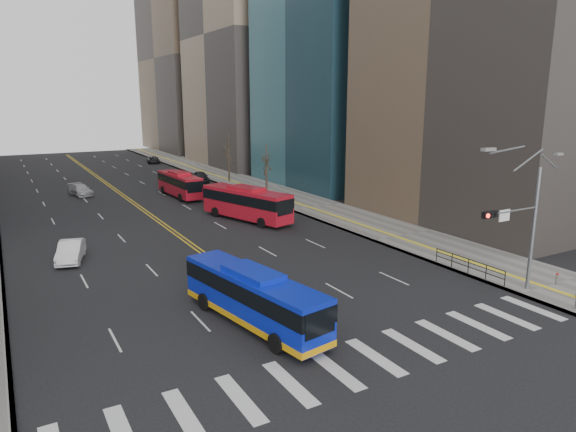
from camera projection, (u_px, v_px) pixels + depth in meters
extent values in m
plane|color=black|center=(355.00, 363.00, 23.98)|extent=(220.00, 220.00, 0.00)
cube|color=slate|center=(260.00, 188.00, 70.52)|extent=(7.00, 130.00, 0.15)
cube|color=silver|center=(185.00, 416.00, 19.99)|extent=(0.70, 4.00, 0.01)
cube|color=silver|center=(240.00, 398.00, 21.13)|extent=(0.70, 4.00, 0.01)
cube|color=silver|center=(290.00, 383.00, 22.27)|extent=(0.70, 4.00, 0.01)
cube|color=silver|center=(335.00, 369.00, 23.41)|extent=(0.70, 4.00, 0.01)
cube|color=silver|center=(375.00, 357.00, 24.55)|extent=(0.70, 4.00, 0.01)
cube|color=silver|center=(412.00, 345.00, 25.69)|extent=(0.70, 4.00, 0.01)
cube|color=silver|center=(446.00, 335.00, 26.83)|extent=(0.70, 4.00, 0.01)
cube|color=silver|center=(477.00, 325.00, 27.97)|extent=(0.70, 4.00, 0.01)
cube|color=silver|center=(506.00, 316.00, 29.11)|extent=(0.70, 4.00, 0.01)
cube|color=silver|center=(533.00, 308.00, 30.25)|extent=(0.70, 4.00, 0.01)
cube|color=gold|center=(112.00, 189.00, 70.47)|extent=(0.15, 100.00, 0.01)
cube|color=gold|center=(115.00, 188.00, 70.66)|extent=(0.15, 100.00, 0.01)
cube|color=gray|center=(256.00, 37.00, 93.45)|extent=(20.00, 26.00, 46.00)
cube|color=brown|center=(192.00, 60.00, 120.52)|extent=(18.00, 30.00, 42.00)
cylinder|color=slate|center=(533.00, 231.00, 32.11)|extent=(0.24, 0.24, 8.00)
cylinder|color=slate|center=(512.00, 211.00, 30.69)|extent=(4.50, 0.12, 0.12)
cube|color=black|center=(490.00, 215.00, 29.75)|extent=(1.10, 0.28, 0.38)
cylinder|color=#FF190C|center=(488.00, 216.00, 29.45)|extent=(0.24, 0.08, 0.24)
cylinder|color=black|center=(492.00, 215.00, 29.62)|extent=(0.24, 0.08, 0.24)
cylinder|color=black|center=(496.00, 214.00, 29.79)|extent=(0.24, 0.08, 0.24)
cube|color=white|center=(504.00, 215.00, 30.42)|extent=(0.90, 0.06, 0.70)
cube|color=#999993|center=(489.00, 149.00, 28.61)|extent=(0.90, 0.35, 0.18)
cube|color=black|center=(469.00, 259.00, 35.70)|extent=(0.04, 6.00, 0.04)
cylinder|color=black|center=(505.00, 279.00, 33.27)|extent=(0.06, 0.06, 1.00)
cylinder|color=black|center=(486.00, 272.00, 34.55)|extent=(0.06, 0.06, 1.00)
cylinder|color=black|center=(468.00, 266.00, 35.82)|extent=(0.06, 0.06, 1.00)
cylinder|color=black|center=(452.00, 260.00, 37.09)|extent=(0.06, 0.06, 1.00)
cylinder|color=black|center=(437.00, 255.00, 38.36)|extent=(0.06, 0.06, 1.00)
cylinder|color=slate|center=(557.00, 280.00, 33.58)|extent=(0.16, 0.16, 0.70)
cylinder|color=#B2140F|center=(557.00, 274.00, 33.50)|extent=(0.17, 0.17, 0.10)
cylinder|color=#2D231B|center=(267.00, 182.00, 65.19)|extent=(0.28, 0.28, 3.50)
cylinder|color=#2D231B|center=(229.00, 170.00, 75.32)|extent=(0.28, 0.28, 3.75)
cube|color=#0C20BC|center=(253.00, 297.00, 27.82)|extent=(4.00, 10.80, 2.47)
cube|color=black|center=(253.00, 288.00, 27.70)|extent=(4.06, 10.83, 0.90)
cube|color=#0C20BC|center=(253.00, 273.00, 27.52)|extent=(2.38, 3.95, 0.40)
cube|color=orange|center=(254.00, 314.00, 28.05)|extent=(4.06, 10.83, 0.35)
cylinder|color=black|center=(276.00, 343.00, 24.83)|extent=(0.47, 1.04, 1.00)
cylinder|color=black|center=(310.00, 330.00, 26.20)|extent=(0.47, 1.04, 1.00)
cylinder|color=black|center=(204.00, 302.00, 29.92)|extent=(0.47, 1.04, 1.00)
cylinder|color=black|center=(236.00, 293.00, 31.29)|extent=(0.47, 1.04, 1.00)
cube|color=red|center=(246.00, 203.00, 51.81)|extent=(5.54, 11.07, 2.80)
cube|color=black|center=(246.00, 198.00, 51.69)|extent=(5.60, 11.11, 1.01)
cube|color=red|center=(246.00, 189.00, 51.48)|extent=(3.00, 4.20, 0.40)
cylinder|color=black|center=(262.00, 223.00, 48.91)|extent=(0.58, 1.04, 1.00)
cylinder|color=black|center=(280.00, 219.00, 50.66)|extent=(0.58, 1.04, 1.00)
cylinder|color=black|center=(216.00, 212.00, 53.53)|extent=(0.58, 1.04, 1.00)
cylinder|color=black|center=(233.00, 209.00, 55.28)|extent=(0.58, 1.04, 1.00)
cube|color=red|center=(180.00, 184.00, 64.27)|extent=(2.72, 9.96, 2.52)
cube|color=black|center=(179.00, 180.00, 64.15)|extent=(2.78, 9.98, 0.92)
cube|color=red|center=(179.00, 173.00, 63.96)|extent=(1.96, 3.53, 0.40)
cylinder|color=black|center=(181.00, 198.00, 61.33)|extent=(0.35, 1.01, 1.00)
cylinder|color=black|center=(198.00, 196.00, 62.51)|extent=(0.35, 1.01, 1.00)
cylinder|color=black|center=(163.00, 190.00, 66.53)|extent=(0.35, 1.01, 1.00)
cylinder|color=black|center=(180.00, 188.00, 67.70)|extent=(0.35, 1.01, 1.00)
imported|color=silver|center=(71.00, 251.00, 38.89)|extent=(2.82, 4.94, 1.54)
imported|color=black|center=(201.00, 177.00, 75.98)|extent=(2.35, 4.73, 1.55)
imported|color=#A2A1A7|center=(81.00, 190.00, 65.37)|extent=(2.82, 5.09, 1.40)
imported|color=black|center=(153.00, 160.00, 98.01)|extent=(2.92, 4.89, 1.27)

